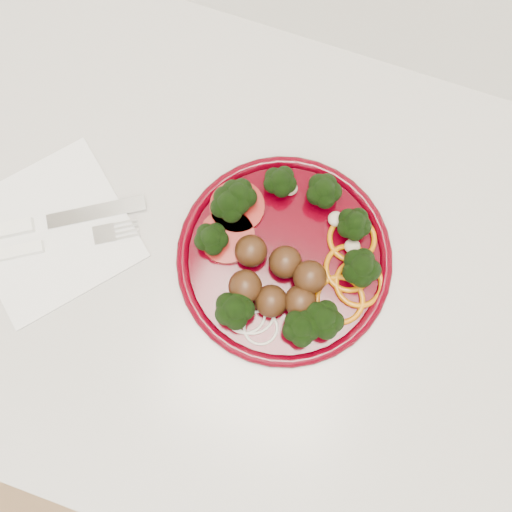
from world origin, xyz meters
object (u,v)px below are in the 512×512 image
(napkin, at_px, (52,231))
(knife, at_px, (28,226))
(fork, at_px, (28,249))
(plate, at_px, (285,256))

(napkin, height_order, knife, knife)
(knife, relative_size, fork, 1.13)
(plate, distance_m, knife, 0.29)
(fork, bearing_deg, napkin, 33.31)
(napkin, xyz_separation_m, knife, (-0.03, -0.00, 0.01))
(napkin, distance_m, fork, 0.03)
(plate, bearing_deg, fork, -162.80)
(fork, bearing_deg, knife, 83.00)
(plate, height_order, knife, plate)
(knife, bearing_deg, fork, -97.00)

